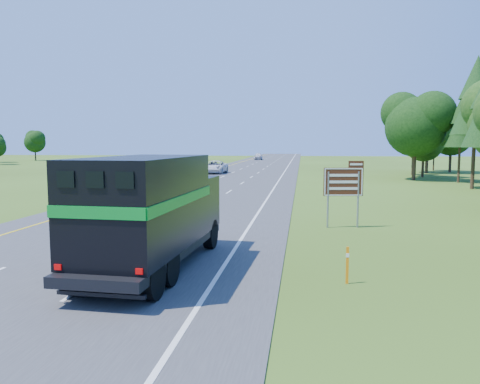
{
  "coord_description": "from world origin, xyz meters",
  "views": [
    {
      "loc": [
        8.12,
        -10.79,
        4.22
      ],
      "look_at": [
        4.6,
        15.54,
        1.45
      ],
      "focal_mm": 35.0,
      "sensor_mm": 36.0,
      "label": 1
    }
  ],
  "objects": [
    {
      "name": "exit_sign",
      "position": [
        10.19,
        12.9,
        2.18
      ],
      "size": [
        1.97,
        0.35,
        3.36
      ],
      "rotation": [
        0.0,
        0.0,
        0.15
      ],
      "color": "gray",
      "rests_on": "ground"
    },
    {
      "name": "delineator",
      "position": [
        9.5,
        3.27,
        0.61
      ],
      "size": [
        0.09,
        0.05,
        1.14
      ],
      "color": "orange",
      "rests_on": "ground"
    },
    {
      "name": "lane_markings",
      "position": [
        0.0,
        50.0,
        0.04
      ],
      "size": [
        11.15,
        260.0,
        0.01
      ],
      "color": "yellow",
      "rests_on": "road"
    },
    {
      "name": "horse_truck",
      "position": [
        3.21,
        3.94,
        2.05
      ],
      "size": [
        3.06,
        8.62,
        3.76
      ],
      "rotation": [
        0.0,
        0.0,
        -0.05
      ],
      "color": "black",
      "rests_on": "road"
    },
    {
      "name": "road",
      "position": [
        0.0,
        50.0,
        0.02
      ],
      "size": [
        15.0,
        260.0,
        0.04
      ],
      "primitive_type": "cube",
      "color": "#38383A",
      "rests_on": "ground"
    },
    {
      "name": "far_car",
      "position": [
        -3.18,
        109.18,
        0.91
      ],
      "size": [
        2.38,
        5.25,
        1.75
      ],
      "primitive_type": "imported",
      "rotation": [
        0.0,
        0.0,
        0.06
      ],
      "color": "silver",
      "rests_on": "road"
    },
    {
      "name": "white_suv",
      "position": [
        -4.06,
        53.6,
        0.92
      ],
      "size": [
        3.02,
        6.37,
        1.76
      ],
      "primitive_type": "imported",
      "rotation": [
        0.0,
        0.0,
        -0.02
      ],
      "color": "silver",
      "rests_on": "road"
    }
  ]
}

